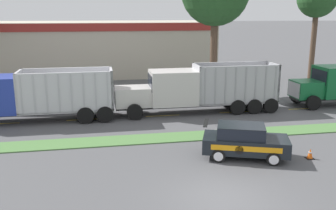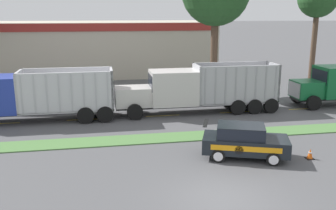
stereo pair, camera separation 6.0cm
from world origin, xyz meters
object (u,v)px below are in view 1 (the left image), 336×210
at_px(dump_truck_lead, 11,98).
at_px(dump_truck_trail, 186,91).
at_px(traffic_cone, 310,154).
at_px(rally_car, 244,141).

relative_size(dump_truck_lead, dump_truck_trail, 0.97).
relative_size(dump_truck_trail, traffic_cone, 22.37).
distance_m(dump_truck_trail, traffic_cone, 10.59).
bearing_deg(traffic_cone, dump_truck_lead, 149.28).
relative_size(dump_truck_lead, rally_car, 2.51).
bearing_deg(traffic_cone, rally_car, 166.47).
relative_size(dump_truck_trail, rally_car, 2.58).
xyz_separation_m(dump_truck_lead, traffic_cone, (15.87, -9.43, -1.38)).
bearing_deg(traffic_cone, dump_truck_trail, 112.88).
bearing_deg(dump_truck_lead, rally_car, -34.34).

